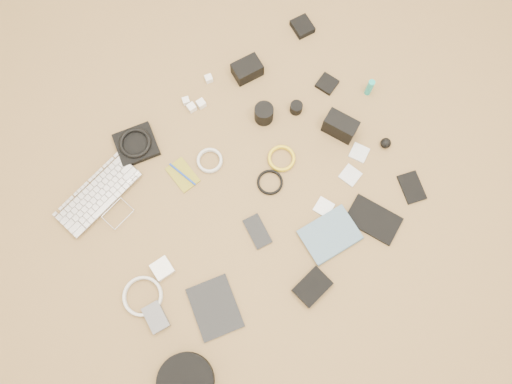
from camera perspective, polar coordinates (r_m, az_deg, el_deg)
room_shell at (r=0.88m, az=-2.58°, el=20.20°), size 4.04×4.04×2.58m
laptop at (r=2.10m, az=-16.62°, el=-1.27°), size 0.39×0.30×0.03m
headphone_pouch at (r=2.14m, az=-13.51°, el=5.27°), size 0.20×0.19×0.03m
headphones at (r=2.12m, az=-13.65°, el=5.48°), size 0.14×0.14×0.02m
charger_a at (r=2.19m, az=-7.99°, el=10.27°), size 0.04×0.04×0.03m
charger_b at (r=2.17m, az=-7.37°, el=9.56°), size 0.03×0.03×0.03m
charger_c at (r=2.22m, az=-5.42°, el=12.77°), size 0.04×0.04×0.03m
charger_d at (r=2.17m, az=-6.28°, el=10.00°), size 0.04×0.04×0.03m
dslr_camera at (r=2.21m, az=-1.02°, el=13.82°), size 0.13×0.10×0.07m
lens_pouch at (r=2.35m, az=5.32°, el=18.31°), size 0.10×0.10×0.03m
notebook_olive at (r=2.08m, az=-8.37°, el=1.95°), size 0.09×0.13×0.01m
pen_blue at (r=2.07m, az=-8.40°, el=2.02°), size 0.03×0.14×0.01m
cable_white_a at (r=2.08m, az=-5.30°, el=3.55°), size 0.14×0.14×0.01m
lens_a at (r=2.11m, az=0.91°, el=8.95°), size 0.09×0.09×0.09m
lens_b at (r=2.15m, az=4.61°, el=9.58°), size 0.06×0.06×0.05m
card_reader at (r=2.23m, az=8.12°, el=12.15°), size 0.10×0.10×0.02m
power_brick at (r=1.99m, az=-10.66°, el=-8.59°), size 0.08×0.08×0.03m
cable_white_b at (r=2.01m, az=-12.78°, el=-11.54°), size 0.18×0.18×0.01m
cable_black at (r=2.04m, az=1.60°, el=1.08°), size 0.14×0.14×0.01m
cable_yellow at (r=2.07m, az=2.92°, el=3.79°), size 0.13×0.13×0.01m
flash at (r=2.11m, az=9.61°, el=7.41°), size 0.11×0.15×0.10m
lens_cleaner at (r=2.21m, az=12.85°, el=11.57°), size 0.03×0.03×0.10m
battery_charger at (r=1.99m, az=-11.37°, el=-13.86°), size 0.09×0.12×0.03m
tablet at (r=1.97m, az=-4.71°, el=-13.04°), size 0.22×0.25×0.01m
phone at (r=1.99m, az=0.16°, el=-4.52°), size 0.10×0.14×0.01m
filter_case_left at (r=2.03m, az=7.75°, el=-1.74°), size 0.08×0.08×0.01m
filter_case_mid at (r=2.09m, az=10.73°, el=1.88°), size 0.09×0.09×0.01m
filter_case_right at (r=2.13m, az=11.70°, el=4.41°), size 0.09×0.09×0.01m
air_blower at (r=2.15m, az=14.60°, el=5.43°), size 0.05×0.05×0.04m
headphone_case at (r=1.96m, az=-8.03°, el=-20.68°), size 0.23×0.23×0.06m
drive_case at (r=1.97m, az=6.46°, el=-10.72°), size 0.14×0.11×0.03m
paperback at (r=2.00m, az=9.70°, el=-6.80°), size 0.24×0.19×0.02m
notebook_black_a at (r=2.06m, az=13.28°, el=-3.09°), size 0.19×0.24×0.01m
notebook_black_b at (r=2.13m, az=17.37°, el=0.51°), size 0.12×0.15×0.01m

